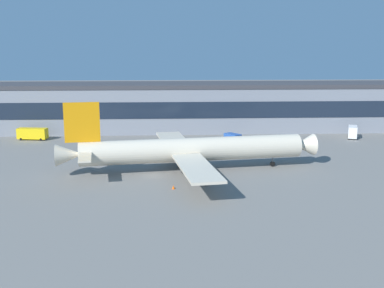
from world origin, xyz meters
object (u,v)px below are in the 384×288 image
at_px(traffic_cone_0, 173,187).
at_px(fuel_truck, 33,133).
at_px(airliner, 189,150).
at_px(pushback_tractor, 232,136).
at_px(stair_truck, 353,132).

bearing_deg(traffic_cone_0, fuel_truck, 128.39).
distance_m(airliner, traffic_cone_0, 14.31).
relative_size(pushback_tractor, traffic_cone_0, 7.38).
bearing_deg(airliner, fuel_truck, 139.44).
bearing_deg(traffic_cone_0, airliner, 75.46).
height_order(airliner, fuel_truck, airliner).
bearing_deg(fuel_truck, pushback_tractor, -2.76).
bearing_deg(fuel_truck, airliner, -40.56).
relative_size(airliner, stair_truck, 8.67).
xyz_separation_m(pushback_tractor, traffic_cone_0, (-17.51, -47.49, -0.68)).
bearing_deg(airliner, stair_truck, 35.09).
height_order(airliner, stair_truck, airliner).
xyz_separation_m(airliner, fuel_truck, (-43.24, 37.01, -2.70)).
bearing_deg(traffic_cone_0, stair_truck, 42.20).
xyz_separation_m(fuel_truck, traffic_cone_0, (39.81, -50.25, -1.52)).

